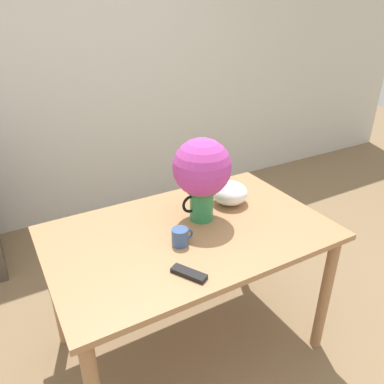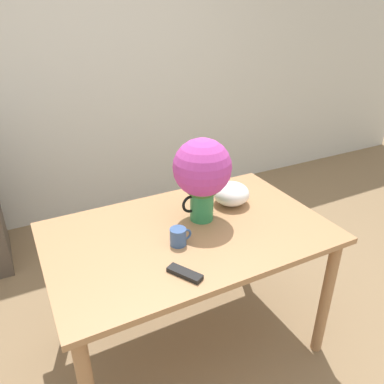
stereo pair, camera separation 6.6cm
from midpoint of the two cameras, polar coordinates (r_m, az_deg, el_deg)
The scene contains 7 objects.
ground_plane at distance 2.28m, azimuth 1.34°, elevation -24.96°, with size 12.00×12.00×0.00m, color #7F6647.
wall_back at distance 3.36m, azimuth -17.43°, elevation 17.29°, with size 8.00×0.05×2.60m.
table at distance 1.93m, azimuth -1.41°, elevation -8.50°, with size 1.39×0.87×0.78m.
flower_vase at distance 1.85m, azimuth 0.50°, elevation 2.94°, with size 0.29×0.29×0.44m.
coffee_mug at distance 1.75m, azimuth -2.87°, elevation -6.85°, with size 0.11×0.08×0.08m.
white_bowl at distance 2.10m, azimuth 4.87°, elevation -0.14°, with size 0.20×0.20×0.13m.
remote_control at distance 1.59m, azimuth -1.70°, elevation -12.31°, with size 0.12×0.16×0.02m.
Camera 1 is at (-0.77, -1.18, 1.79)m, focal length 35.00 mm.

